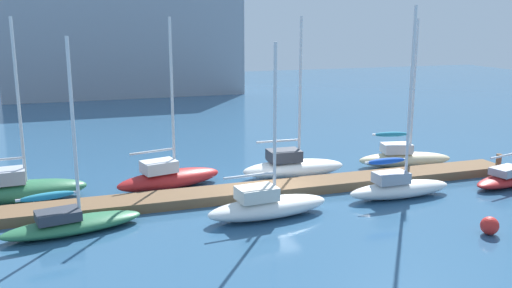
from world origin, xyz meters
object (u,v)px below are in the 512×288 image
object	(u,v)px
sailboat_4	(293,166)
sailboat_6	(404,156)
sailboat_2	(169,176)
sailboat_1	(71,221)
mooring_buoy_red	(490,226)
sailboat_5	(399,185)
sailboat_0	(18,189)
harbor_building_distant	(123,39)
sailboat_7	(512,176)
sailboat_3	(267,205)

from	to	relation	value
sailboat_4	sailboat_6	xyz separation A→B (m)	(6.69, -0.04, -0.01)
sailboat_2	sailboat_4	size ratio (longest dim) A/B	1.00
sailboat_1	mooring_buoy_red	distance (m)	16.13
sailboat_2	sailboat_5	size ratio (longest dim) A/B	0.94
sailboat_0	harbor_building_distant	distance (m)	38.59
sailboat_0	mooring_buoy_red	world-z (taller)	sailboat_0
sailboat_0	sailboat_7	xyz separation A→B (m)	(23.20, -4.90, -0.20)
sailboat_4	sailboat_5	size ratio (longest dim) A/B	0.95
sailboat_2	sailboat_7	xyz separation A→B (m)	(16.40, -4.86, -0.17)
sailboat_3	sailboat_7	world-z (taller)	sailboat_3
sailboat_4	sailboat_6	world-z (taller)	sailboat_4
sailboat_6	sailboat_7	world-z (taller)	sailboat_6
sailboat_7	mooring_buoy_red	world-z (taller)	sailboat_7
sailboat_0	sailboat_7	world-z (taller)	sailboat_0
sailboat_2	sailboat_4	world-z (taller)	sailboat_4
sailboat_6	sailboat_7	distance (m)	5.71
sailboat_7	mooring_buoy_red	bearing A→B (deg)	-152.80
harbor_building_distant	sailboat_6	bearing A→B (deg)	-72.96
sailboat_6	sailboat_1	bearing A→B (deg)	-154.31
sailboat_3	harbor_building_distant	size ratio (longest dim) A/B	0.29
sailboat_5	sailboat_7	bearing A→B (deg)	-0.60
sailboat_4	mooring_buoy_red	bearing A→B (deg)	-65.00
sailboat_0	sailboat_5	distance (m)	17.33
sailboat_0	harbor_building_distant	bearing A→B (deg)	73.24
sailboat_1	sailboat_6	distance (m)	18.33
sailboat_0	sailboat_4	size ratio (longest dim) A/B	1.00
mooring_buoy_red	harbor_building_distant	size ratio (longest dim) A/B	0.03
sailboat_3	sailboat_7	distance (m)	13.25
mooring_buoy_red	sailboat_4	bearing A→B (deg)	112.88
sailboat_0	sailboat_5	bearing A→B (deg)	-20.44
sailboat_7	sailboat_2	bearing A→B (deg)	149.51
sailboat_5	sailboat_1	bearing A→B (deg)	178.03
sailboat_7	harbor_building_distant	distance (m)	45.00
sailboat_3	sailboat_7	size ratio (longest dim) A/B	1.05
sailboat_1	mooring_buoy_red	bearing A→B (deg)	-30.45
sailboat_0	harbor_building_distant	xyz separation A→B (m)	(8.50, 37.26, 5.35)
sailboat_1	sailboat_7	size ratio (longest dim) A/B	1.09
sailboat_1	sailboat_4	xyz separation A→B (m)	(11.09, 4.49, 0.12)
sailboat_1	sailboat_6	xyz separation A→B (m)	(17.78, 4.45, 0.11)
sailboat_2	sailboat_6	world-z (taller)	sailboat_2
sailboat_7	mooring_buoy_red	size ratio (longest dim) A/B	9.75
sailboat_6	harbor_building_distant	bearing A→B (deg)	118.68
sailboat_0	harbor_building_distant	world-z (taller)	harbor_building_distant
sailboat_5	sailboat_6	bearing A→B (deg)	53.78
sailboat_1	sailboat_2	size ratio (longest dim) A/B	0.91
mooring_buoy_red	sailboat_2	bearing A→B (deg)	137.01
sailboat_3	sailboat_7	bearing A→B (deg)	-2.93
mooring_buoy_red	harbor_building_distant	distance (m)	48.38
sailboat_3	sailboat_2	bearing A→B (deg)	114.95
sailboat_5	sailboat_7	distance (m)	6.58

